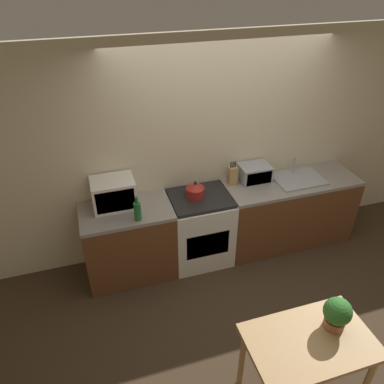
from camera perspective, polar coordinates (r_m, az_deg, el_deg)
ground_plane at (r=4.34m, az=9.19°, el=-16.22°), size 16.00×16.00×0.00m
wall_back at (r=4.42m, az=3.99°, el=6.67°), size 10.00×0.06×2.60m
counter_left_run at (r=4.37m, az=-9.54°, el=-7.45°), size 0.99×0.62×0.90m
counter_right_run at (r=4.93m, az=14.27°, el=-2.79°), size 1.65×0.62×0.90m
stove_range at (r=4.51m, az=1.17°, el=-5.52°), size 0.70×0.62×0.90m
kettle at (r=4.20m, az=0.50°, el=0.27°), size 0.21×0.21×0.20m
microwave at (r=4.10m, az=-11.88°, el=-0.17°), size 0.46×0.34×0.32m
bottle at (r=3.87m, az=-8.30°, el=-2.86°), size 0.07×0.07×0.28m
knife_block at (r=4.44m, az=6.16°, el=2.55°), size 0.10×0.10×0.29m
toaster_oven at (r=4.55m, az=9.50°, el=2.86°), size 0.36×0.28×0.20m
sink_basin at (r=4.73m, az=15.91°, el=2.00°), size 0.59×0.43×0.24m
dining_table at (r=3.27m, az=17.31°, el=-21.87°), size 0.97×0.61×0.77m
potted_plant at (r=3.20m, az=21.23°, el=-16.84°), size 0.22×0.22×0.28m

